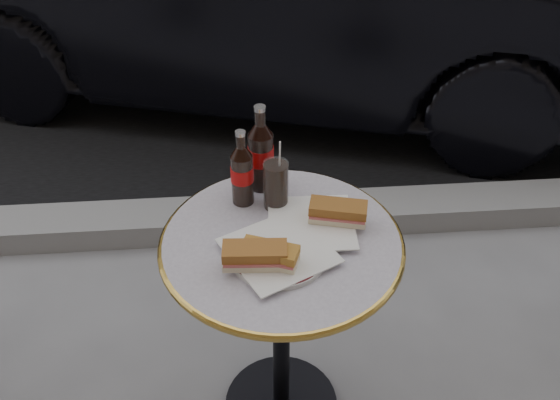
{
  "coord_description": "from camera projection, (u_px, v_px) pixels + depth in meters",
  "views": [
    {
      "loc": [
        -0.1,
        -1.16,
        1.79
      ],
      "look_at": [
        0.0,
        0.05,
        0.82
      ],
      "focal_mm": 40.0,
      "sensor_mm": 36.0,
      "label": 1
    }
  ],
  "objects": [
    {
      "name": "sandwich_left_a",
      "position": [
        255.0,
        257.0,
        1.46
      ],
      "size": [
        0.16,
        0.08,
        0.05
      ],
      "primitive_type": "cube",
      "rotation": [
        0.0,
        0.0,
        -0.06
      ],
      "color": "#9C5E27",
      "rests_on": "plate_left"
    },
    {
      "name": "plate_right",
      "position": [
        311.0,
        225.0,
        1.6
      ],
      "size": [
        0.27,
        0.27,
        0.01
      ],
      "primitive_type": "cylinder",
      "rotation": [
        0.0,
        0.0,
        -0.2
      ],
      "color": "white",
      "rests_on": "bistro_table"
    },
    {
      "name": "plate_left",
      "position": [
        279.0,
        253.0,
        1.52
      ],
      "size": [
        0.3,
        0.3,
        0.01
      ],
      "primitive_type": "cylinder",
      "rotation": [
        0.0,
        0.0,
        0.29
      ],
      "color": "silver",
      "rests_on": "bistro_table"
    },
    {
      "name": "sandwich_right",
      "position": [
        338.0,
        213.0,
        1.59
      ],
      "size": [
        0.16,
        0.1,
        0.05
      ],
      "primitive_type": "cube",
      "rotation": [
        0.0,
        0.0,
        -0.24
      ],
      "color": "#925925",
      "rests_on": "plate_right"
    },
    {
      "name": "bistro_table",
      "position": [
        281.0,
        334.0,
        1.8
      ],
      "size": [
        0.62,
        0.62,
        0.73
      ],
      "primitive_type": null,
      "color": "#BAB2C4",
      "rests_on": "ground"
    },
    {
      "name": "curb",
      "position": [
        264.0,
        218.0,
        2.7
      ],
      "size": [
        40.0,
        0.2,
        0.12
      ],
      "primitive_type": "cube",
      "color": "gray",
      "rests_on": "ground"
    },
    {
      "name": "cola_bottle_left",
      "position": [
        242.0,
        168.0,
        1.62
      ],
      "size": [
        0.07,
        0.07,
        0.22
      ],
      "primitive_type": null,
      "rotation": [
        0.0,
        0.0,
        0.05
      ],
      "color": "black",
      "rests_on": "bistro_table"
    },
    {
      "name": "cola_glass",
      "position": [
        276.0,
        185.0,
        1.63
      ],
      "size": [
        0.09,
        0.09,
        0.14
      ],
      "primitive_type": "cylinder",
      "rotation": [
        0.0,
        0.0,
        -0.36
      ],
      "color": "black",
      "rests_on": "bistro_table"
    },
    {
      "name": "cola_bottle_right",
      "position": [
        261.0,
        148.0,
        1.66
      ],
      "size": [
        0.09,
        0.09,
        0.26
      ],
      "primitive_type": null,
      "rotation": [
        0.0,
        0.0,
        -0.34
      ],
      "color": "black",
      "rests_on": "bistro_table"
    },
    {
      "name": "sandwich_left_b",
      "position": [
        270.0,
        255.0,
        1.47
      ],
      "size": [
        0.15,
        0.11,
        0.05
      ],
      "primitive_type": "cube",
      "rotation": [
        0.0,
        0.0,
        -0.37
      ],
      "color": "#AE742C",
      "rests_on": "plate_left"
    }
  ]
}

